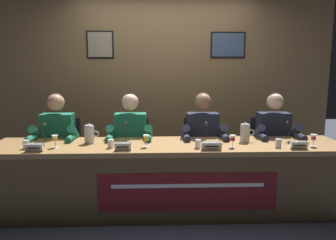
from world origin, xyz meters
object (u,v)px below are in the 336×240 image
at_px(microphone_far_left, 42,138).
at_px(water_pitcher_left_side, 89,134).
at_px(nameplate_far_left, 34,148).
at_px(chair_center_right, 201,156).
at_px(nameplate_center_left, 123,146).
at_px(juice_glass_far_right, 314,138).
at_px(panelist_center_right, 203,138).
at_px(chair_far_right, 268,156).
at_px(chair_far_left, 63,158).
at_px(water_cup_center_right, 198,144).
at_px(microphone_far_right, 290,136).
at_px(juice_glass_center_right, 233,139).
at_px(water_cup_far_left, 26,145).
at_px(water_cup_far_right, 278,144).
at_px(panelist_center_left, 130,138).
at_px(water_pitcher_right_side, 245,133).
at_px(panelist_far_left, 56,139).
at_px(juice_glass_far_left, 55,139).
at_px(microphone_center_right, 207,137).
at_px(nameplate_far_right, 299,145).
at_px(juice_glass_center_left, 146,139).
at_px(microphone_center_left, 125,136).
at_px(water_cup_center_left, 111,144).
at_px(conference_table, 169,168).
at_px(nameplate_center_right, 211,146).
at_px(panelist_far_right, 275,137).

height_order(microphone_far_left, water_pitcher_left_side, microphone_far_left).
relative_size(nameplate_far_left, chair_center_right, 0.19).
relative_size(nameplate_center_left, juice_glass_far_right, 1.27).
distance_m(panelist_center_right, chair_far_right, 0.90).
height_order(chair_far_left, water_cup_center_right, chair_far_left).
xyz_separation_m(water_cup_center_right, microphone_far_right, (1.00, 0.20, 0.04)).
bearing_deg(water_pitcher_left_side, juice_glass_center_right, -9.05).
bearing_deg(microphone_far_right, panelist_center_right, 158.48).
bearing_deg(water_cup_far_left, water_cup_far_right, -0.81).
bearing_deg(panelist_center_left, water_pitcher_right_side, -12.83).
relative_size(panelist_center_left, chair_center_right, 1.37).
height_order(water_cup_far_left, chair_center_right, chair_center_right).
xyz_separation_m(panelist_far_left, juice_glass_far_left, (0.14, -0.46, 0.10)).
distance_m(chair_far_left, microphone_center_right, 1.79).
relative_size(microphone_far_left, nameplate_center_left, 1.37).
bearing_deg(water_cup_center_right, nameplate_far_right, -4.24).
distance_m(panelist_center_right, nameplate_far_right, 1.04).
bearing_deg(chair_far_left, water_cup_far_right, -17.52).
bearing_deg(chair_center_right, nameplate_far_right, -43.99).
xyz_separation_m(microphone_far_left, chair_center_right, (1.69, 0.58, -0.36)).
height_order(panelist_far_left, nameplate_far_left, panelist_far_left).
relative_size(panelist_far_left, water_cup_center_right, 14.34).
xyz_separation_m(juice_glass_far_left, juice_glass_center_left, (0.90, -0.02, 0.00)).
height_order(microphone_center_left, water_pitcher_right_side, microphone_center_left).
xyz_separation_m(water_cup_center_left, water_cup_far_right, (1.65, -0.04, 0.00)).
bearing_deg(juice_glass_far_left, microphone_far_right, 2.95).
distance_m(microphone_far_left, water_cup_center_left, 0.72).
relative_size(juice_glass_center_left, juice_glass_center_right, 1.00).
xyz_separation_m(conference_table, chair_far_right, (1.25, 0.65, -0.07)).
bearing_deg(water_cup_center_left, chair_center_right, 35.45).
height_order(chair_far_left, microphone_center_left, microphone_center_left).
distance_m(chair_center_right, water_pitcher_right_side, 0.74).
relative_size(microphone_center_left, panelist_center_right, 0.18).
height_order(nameplate_center_right, microphone_far_right, microphone_far_right).
bearing_deg(water_pitcher_left_side, chair_far_right, 13.28).
height_order(panelist_far_left, chair_far_right, panelist_far_left).
xyz_separation_m(chair_far_left, nameplate_far_left, (-0.01, -0.82, 0.33)).
bearing_deg(water_pitcher_left_side, microphone_center_right, -3.27).
height_order(panelist_far_left, water_cup_center_left, panelist_far_left).
bearing_deg(juice_glass_far_left, water_cup_center_right, -3.14).
xyz_separation_m(nameplate_far_left, nameplate_center_right, (1.67, 0.00, 0.00)).
height_order(nameplate_far_left, juice_glass_center_left, juice_glass_center_left).
relative_size(juice_glass_center_left, water_cup_far_right, 1.46).
distance_m(microphone_center_left, panelist_center_right, 0.92).
height_order(water_cup_far_left, panelist_center_left, panelist_center_left).
distance_m(panelist_far_left, microphone_center_right, 1.70).
xyz_separation_m(panelist_far_right, water_cup_far_right, (-0.17, -0.54, 0.05)).
bearing_deg(nameplate_far_left, nameplate_center_right, 0.07).
height_order(panelist_center_left, nameplate_far_right, panelist_center_left).
distance_m(juice_glass_center_left, water_cup_center_right, 0.52).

